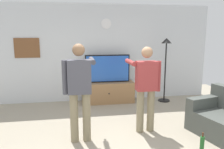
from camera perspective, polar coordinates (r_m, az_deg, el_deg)
name	(u,v)px	position (r m, az deg, el deg)	size (l,w,h in m)	color
back_wall	(100,53)	(6.14, -3.17, 5.66)	(6.40, 0.10, 2.70)	silver
tv_stand	(108,92)	(6.00, -1.10, -4.76)	(1.44, 0.46, 0.57)	#997047
television	(108,69)	(5.91, -1.18, 1.59)	(1.22, 0.07, 0.76)	black
wall_clock	(106,24)	(6.09, -1.57, 13.31)	(0.28, 0.28, 0.03)	white
framed_picture	(27,48)	(6.17, -21.57, 6.57)	(0.64, 0.04, 0.52)	brown
floor_lamp	(166,57)	(6.14, 14.06, 4.62)	(0.32, 0.32, 1.78)	black
person_standing_nearer_lamp	(80,88)	(3.73, -8.57, -3.43)	(0.57, 0.78, 1.72)	gray
person_standing_nearer_couch	(146,85)	(4.14, 8.96, -2.71)	(0.56, 0.78, 1.65)	gray
beverage_bottle	(202,145)	(3.84, 22.71, -16.84)	(0.07, 0.07, 0.36)	#1E5923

